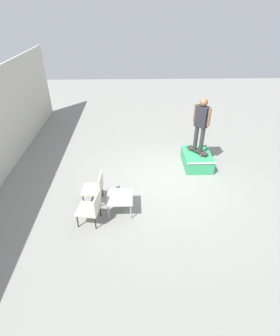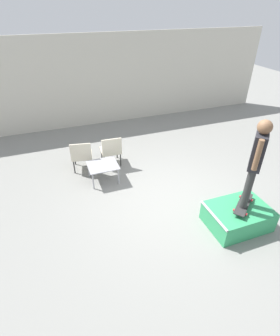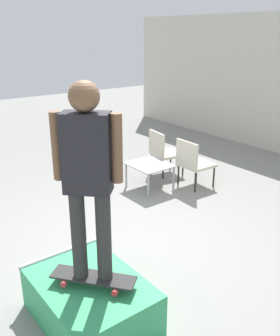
{
  "view_description": "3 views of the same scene",
  "coord_description": "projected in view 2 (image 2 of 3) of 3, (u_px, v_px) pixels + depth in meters",
  "views": [
    {
      "loc": [
        -6.4,
        0.95,
        4.67
      ],
      "look_at": [
        -0.39,
        0.79,
        0.76
      ],
      "focal_mm": 28.0,
      "sensor_mm": 36.0,
      "label": 1
    },
    {
      "loc": [
        -2.23,
        -4.07,
        3.85
      ],
      "look_at": [
        -0.58,
        0.47,
        0.74
      ],
      "focal_mm": 28.0,
      "sensor_mm": 36.0,
      "label": 2
    },
    {
      "loc": [
        3.46,
        -2.48,
        2.58
      ],
      "look_at": [
        -0.49,
        0.55,
        0.77
      ],
      "focal_mm": 40.0,
      "sensor_mm": 36.0,
      "label": 3
    }
  ],
  "objects": [
    {
      "name": "skateboard_on_ramp",
      "position": [
        243.0,
        204.0,
        5.07
      ],
      "size": [
        0.73,
        0.63,
        0.07
      ],
      "rotation": [
        0.0,
        0.0,
        0.67
      ],
      "color": "#2D2D2D",
      "rests_on": "skate_ramp_box"
    },
    {
      "name": "house_wall_back",
      "position": [
        111.0,
        80.0,
        9.03
      ],
      "size": [
        12.0,
        0.06,
        3.0
      ],
      "color": "beige",
      "rests_on": "ground_plane"
    },
    {
      "name": "patio_chair_left",
      "position": [
        82.0,
        154.0,
        6.78
      ],
      "size": [
        0.6,
        0.6,
        0.85
      ],
      "rotation": [
        0.0,
        0.0,
        2.97
      ],
      "color": "black",
      "rests_on": "ground_plane"
    },
    {
      "name": "person_skater",
      "position": [
        256.0,
        158.0,
        4.51
      ],
      "size": [
        0.43,
        0.43,
        1.72
      ],
      "rotation": [
        0.0,
        0.0,
        0.79
      ],
      "color": "#2D2D2D",
      "rests_on": "skateboard_on_ramp"
    },
    {
      "name": "ground_plane",
      "position": [
        171.0,
        201.0,
        5.94
      ],
      "size": [
        24.0,
        24.0,
        0.0
      ],
      "primitive_type": "plane",
      "color": "gray"
    },
    {
      "name": "patio_chair_right",
      "position": [
        111.0,
        149.0,
        7.0
      ],
      "size": [
        0.54,
        0.54,
        0.85
      ],
      "rotation": [
        0.0,
        0.0,
        3.1
      ],
      "color": "black",
      "rests_on": "ground_plane"
    },
    {
      "name": "coffee_table",
      "position": [
        103.0,
        167.0,
        6.41
      ],
      "size": [
        0.72,
        0.65,
        0.45
      ],
      "color": "#9E9EA3",
      "rests_on": "ground_plane"
    },
    {
      "name": "skate_ramp_box",
      "position": [
        237.0,
        216.0,
        5.2
      ],
      "size": [
        1.21,
        0.87,
        0.46
      ],
      "color": "#339E60",
      "rests_on": "ground_plane"
    }
  ]
}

